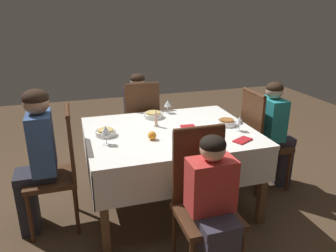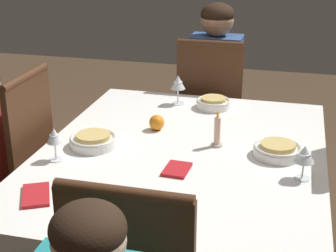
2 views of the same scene
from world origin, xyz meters
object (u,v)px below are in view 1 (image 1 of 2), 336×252
(person_child_teal, at_px, (275,130))
(bowl_north, at_px, (153,115))
(person_child_dark, at_px, (138,114))
(bowl_south, at_px, (189,143))
(chair_west, at_px, (59,166))
(wine_glass_west, at_px, (106,131))
(napkin_red_folded, at_px, (243,140))
(candle_centerpiece, at_px, (156,120))
(orange_fruit, at_px, (152,136))
(wine_glass_north, at_px, (168,104))
(chair_east, at_px, (260,137))
(person_child_red, at_px, (214,208))
(bowl_east, at_px, (227,122))
(person_adult_denim, at_px, (36,154))
(wine_glass_east, at_px, (240,121))
(napkin_spare_side, at_px, (188,127))
(chair_south, at_px, (203,197))
(chair_north, at_px, (141,123))
(wine_glass_south, at_px, (214,136))
(dining_table, at_px, (170,139))
(bowl_west, at_px, (106,132))

(person_child_teal, height_order, bowl_north, person_child_teal)
(person_child_dark, height_order, bowl_south, person_child_dark)
(person_child_dark, height_order, bowl_north, person_child_dark)
(chair_west, bearing_deg, wine_glass_west, 72.86)
(napkin_red_folded, bearing_deg, bowl_south, 175.75)
(candle_centerpiece, distance_m, orange_fruit, 0.32)
(wine_glass_north, bearing_deg, chair_east, -28.64)
(person_child_dark, bearing_deg, orange_fruit, 84.29)
(bowl_north, height_order, wine_glass_north, wine_glass_north)
(person_child_red, height_order, bowl_east, person_child_red)
(person_adult_denim, distance_m, bowl_east, 1.65)
(wine_glass_west, height_order, wine_glass_north, wine_glass_west)
(chair_east, bearing_deg, person_child_red, 136.66)
(bowl_south, bearing_deg, wine_glass_east, 18.90)
(wine_glass_east, bearing_deg, napkin_spare_side, 151.73)
(chair_west, relative_size, chair_south, 1.00)
(chair_north, distance_m, napkin_spare_side, 0.85)
(person_child_dark, relative_size, orange_fruit, 15.48)
(wine_glass_east, height_order, bowl_south, wine_glass_east)
(wine_glass_south, distance_m, napkin_spare_side, 0.50)
(chair_south, height_order, bowl_north, chair_south)
(dining_table, distance_m, orange_fruit, 0.28)
(dining_table, xyz_separation_m, bowl_west, (-0.55, 0.04, 0.11))
(person_adult_denim, relative_size, napkin_red_folded, 6.48)
(napkin_spare_side, bearing_deg, chair_south, -102.94)
(chair_south, distance_m, bowl_east, 0.97)
(person_child_dark, distance_m, bowl_north, 0.61)
(dining_table, height_order, person_child_teal, person_child_teal)
(bowl_west, distance_m, wine_glass_east, 1.15)
(dining_table, height_order, chair_west, chair_west)
(chair_north, xyz_separation_m, person_adult_denim, (-1.02, -0.83, 0.13))
(dining_table, relative_size, bowl_north, 7.42)
(person_child_teal, height_order, napkin_red_folded, person_child_teal)
(bowl_east, relative_size, napkin_red_folded, 0.94)
(chair_west, height_order, candle_centerpiece, chair_west)
(chair_east, bearing_deg, bowl_east, 98.81)
(dining_table, distance_m, bowl_south, 0.39)
(person_child_red, bearing_deg, chair_north, 92.51)
(bowl_east, height_order, orange_fruit, orange_fruit)
(person_adult_denim, height_order, bowl_south, person_adult_denim)
(chair_north, bearing_deg, person_child_red, 92.51)
(dining_table, xyz_separation_m, person_adult_denim, (-1.10, -0.03, 0.02))
(candle_centerpiece, bearing_deg, napkin_spare_side, -22.35)
(person_child_teal, height_order, bowl_west, person_child_teal)
(chair_south, bearing_deg, wine_glass_north, 83.85)
(bowl_west, relative_size, bowl_north, 0.88)
(bowl_north, bearing_deg, bowl_west, -145.44)
(chair_north, bearing_deg, bowl_north, 95.29)
(person_child_red, height_order, napkin_spare_side, person_child_red)
(person_child_red, xyz_separation_m, napkin_red_folded, (0.50, 0.57, 0.18))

